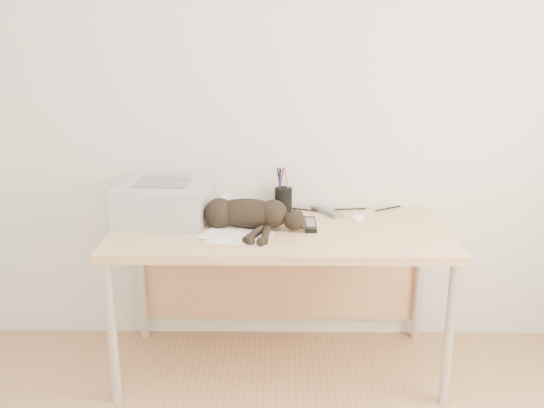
{
  "coord_description": "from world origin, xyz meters",
  "views": [
    {
      "loc": [
        -0.01,
        -1.32,
        1.69
      ],
      "look_at": [
        -0.04,
        1.34,
        0.88
      ],
      "focal_mm": 40.0,
      "sensor_mm": 36.0,
      "label": 1
    }
  ],
  "objects_px": {
    "mug": "(230,206)",
    "mouse": "(357,215)",
    "desk": "(280,249)",
    "printer": "(164,202)",
    "cat": "(244,215)",
    "pen_cup": "(283,199)"
  },
  "relations": [
    {
      "from": "printer",
      "to": "mouse",
      "type": "distance_m",
      "value": 0.96
    },
    {
      "from": "desk",
      "to": "pen_cup",
      "type": "xyz_separation_m",
      "value": [
        0.02,
        0.2,
        0.2
      ]
    },
    {
      "from": "cat",
      "to": "mug",
      "type": "bearing_deg",
      "value": 122.11
    },
    {
      "from": "cat",
      "to": "pen_cup",
      "type": "height_order",
      "value": "pen_cup"
    },
    {
      "from": "desk",
      "to": "mug",
      "type": "bearing_deg",
      "value": 151.88
    },
    {
      "from": "mug",
      "to": "mouse",
      "type": "bearing_deg",
      "value": -5.34
    },
    {
      "from": "desk",
      "to": "printer",
      "type": "xyz_separation_m",
      "value": [
        -0.57,
        0.03,
        0.23
      ]
    },
    {
      "from": "mug",
      "to": "mouse",
      "type": "relative_size",
      "value": 0.91
    },
    {
      "from": "mouse",
      "to": "printer",
      "type": "bearing_deg",
      "value": -161.96
    },
    {
      "from": "printer",
      "to": "cat",
      "type": "distance_m",
      "value": 0.41
    },
    {
      "from": "desk",
      "to": "mouse",
      "type": "height_order",
      "value": "mouse"
    },
    {
      "from": "mouse",
      "to": "desk",
      "type": "bearing_deg",
      "value": -153.3
    },
    {
      "from": "desk",
      "to": "mug",
      "type": "height_order",
      "value": "mug"
    },
    {
      "from": "desk",
      "to": "pen_cup",
      "type": "bearing_deg",
      "value": 85.45
    },
    {
      "from": "printer",
      "to": "desk",
      "type": "bearing_deg",
      "value": -3.33
    },
    {
      "from": "cat",
      "to": "mug",
      "type": "height_order",
      "value": "cat"
    },
    {
      "from": "cat",
      "to": "pen_cup",
      "type": "bearing_deg",
      "value": 65.47
    },
    {
      "from": "cat",
      "to": "mouse",
      "type": "relative_size",
      "value": 5.77
    },
    {
      "from": "printer",
      "to": "pen_cup",
      "type": "distance_m",
      "value": 0.61
    },
    {
      "from": "cat",
      "to": "mouse",
      "type": "distance_m",
      "value": 0.58
    },
    {
      "from": "desk",
      "to": "mouse",
      "type": "xyz_separation_m",
      "value": [
        0.38,
        0.08,
        0.15
      ]
    },
    {
      "from": "mug",
      "to": "printer",
      "type": "bearing_deg",
      "value": -161.88
    }
  ]
}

